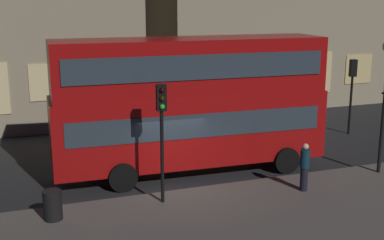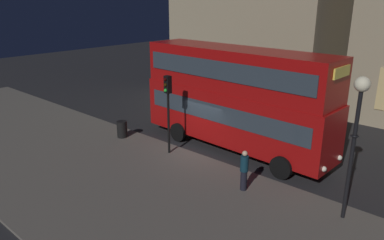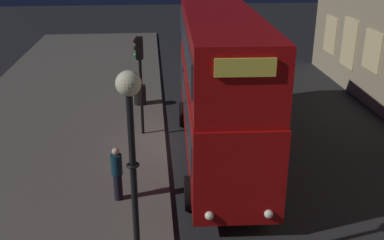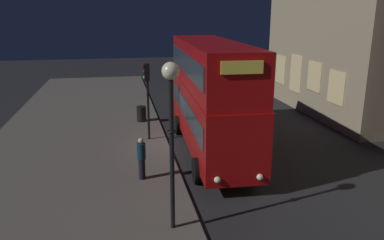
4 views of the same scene
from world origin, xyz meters
name	(u,v)px [view 3 (image 3 of 4)]	position (x,y,z in m)	size (l,w,h in m)	color
ground_plane	(179,143)	(0.00, 0.00, 0.00)	(80.00, 80.00, 0.00)	#232326
sidewalk_slab	(48,147)	(0.00, -5.14, 0.06)	(44.00, 9.18, 0.12)	#5B564F
double_decker_bus	(219,79)	(1.15, 1.38, 2.98)	(10.82, 3.05, 5.32)	#9E0C0C
traffic_light_near_kerb	(140,66)	(-0.85, -1.46, 2.99)	(0.34, 0.38, 3.99)	black
street_lamp	(131,134)	(7.99, -1.44, 3.98)	(0.51, 0.51, 5.17)	black
pedestrian	(117,173)	(4.15, -2.14, 1.02)	(0.34, 0.34, 1.73)	black
litter_bin	(140,95)	(-4.43, -1.61, 0.59)	(0.58, 0.58, 0.93)	black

